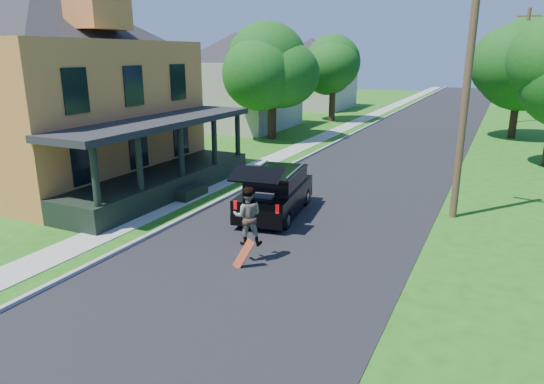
% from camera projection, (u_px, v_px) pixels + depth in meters
% --- Properties ---
extents(ground, '(140.00, 140.00, 0.00)m').
position_uv_depth(ground, '(232.00, 285.00, 12.35)').
color(ground, '#225811').
rests_on(ground, ground).
extents(street, '(8.00, 120.00, 0.02)m').
position_uv_depth(street, '(396.00, 149.00, 29.67)').
color(street, black).
rests_on(street, ground).
extents(curb, '(0.15, 120.00, 0.12)m').
position_uv_depth(curb, '(333.00, 144.00, 31.36)').
color(curb, gray).
rests_on(curb, ground).
extents(sidewalk, '(1.30, 120.00, 0.03)m').
position_uv_depth(sidewalk, '(311.00, 142.00, 32.01)').
color(sidewalk, gray).
rests_on(sidewalk, ground).
extents(front_walk, '(6.50, 1.20, 0.03)m').
position_uv_depth(front_walk, '(115.00, 186.00, 21.51)').
color(front_walk, gray).
rests_on(front_walk, ground).
extents(main_house, '(15.56, 15.56, 10.10)m').
position_uv_depth(main_house, '(48.00, 71.00, 21.52)').
color(main_house, '#D37C3D').
rests_on(main_house, ground).
extents(neighbor_house_mid, '(12.78, 12.78, 8.30)m').
position_uv_depth(neighbor_house_mid, '(236.00, 73.00, 37.61)').
color(neighbor_house_mid, '#AAA597').
rests_on(neighbor_house_mid, ground).
extents(neighbor_house_far, '(12.78, 12.78, 8.30)m').
position_uv_depth(neighbor_house_far, '(311.00, 68.00, 51.47)').
color(neighbor_house_far, '#AAA597').
rests_on(neighbor_house_far, ground).
extents(black_suv, '(2.38, 4.84, 2.16)m').
position_uv_depth(black_suv, '(275.00, 192.00, 17.52)').
color(black_suv, black).
rests_on(black_suv, ground).
extents(skateboarder, '(1.01, 0.92, 1.67)m').
position_uv_depth(skateboarder, '(248.00, 216.00, 13.41)').
color(skateboarder, black).
rests_on(skateboarder, ground).
extents(skateboard, '(0.60, 0.28, 0.89)m').
position_uv_depth(skateboard, '(244.00, 255.00, 13.20)').
color(skateboard, '#9D2B0D').
rests_on(skateboard, ground).
extents(tree_left_mid, '(6.98, 6.64, 8.20)m').
position_uv_depth(tree_left_mid, '(271.00, 60.00, 32.07)').
color(tree_left_mid, black).
rests_on(tree_left_mid, ground).
extents(tree_left_far, '(6.09, 5.84, 7.87)m').
position_uv_depth(tree_left_far, '(333.00, 60.00, 40.68)').
color(tree_left_far, black).
rests_on(tree_left_far, ground).
extents(tree_right_mid, '(6.46, 6.52, 8.24)m').
position_uv_depth(tree_right_mid, '(521.00, 62.00, 32.36)').
color(tree_right_mid, black).
rests_on(tree_right_mid, ground).
extents(tree_right_far, '(7.80, 8.00, 9.72)m').
position_uv_depth(tree_right_far, '(538.00, 46.00, 49.06)').
color(tree_right_far, black).
rests_on(tree_right_far, ground).
extents(utility_pole_near, '(1.56, 0.49, 8.67)m').
position_uv_depth(utility_pole_near, '(466.00, 90.00, 16.24)').
color(utility_pole_near, '#4F3424').
rests_on(utility_pole_near, ground).
extents(utility_pole_far, '(1.71, 0.34, 9.20)m').
position_uv_depth(utility_pole_far, '(522.00, 65.00, 40.14)').
color(utility_pole_far, '#4F3424').
rests_on(utility_pole_far, ground).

